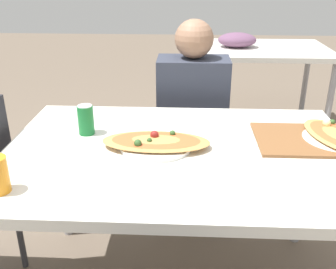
% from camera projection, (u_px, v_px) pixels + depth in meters
% --- Properties ---
extents(dining_table, '(1.37, 0.94, 0.74)m').
position_uv_depth(dining_table, '(180.00, 164.00, 1.54)').
color(dining_table, silver).
rests_on(dining_table, ground_plane).
extents(chair_far_seated, '(0.40, 0.40, 0.90)m').
position_uv_depth(chair_far_seated, '(192.00, 127.00, 2.34)').
color(chair_far_seated, black).
rests_on(chair_far_seated, ground_plane).
extents(person_seated, '(0.39, 0.25, 1.14)m').
position_uv_depth(person_seated, '(192.00, 107.00, 2.17)').
color(person_seated, '#2D2D38').
rests_on(person_seated, ground_plane).
extents(pizza_main, '(0.43, 0.28, 0.06)m').
position_uv_depth(pizza_main, '(156.00, 143.00, 1.53)').
color(pizza_main, white).
rests_on(pizza_main, dining_table).
extents(soda_can, '(0.07, 0.07, 0.12)m').
position_uv_depth(soda_can, '(86.00, 120.00, 1.63)').
color(soda_can, '#197233').
rests_on(soda_can, dining_table).
extents(serving_tray, '(0.45, 0.32, 0.01)m').
position_uv_depth(serving_tray, '(311.00, 140.00, 1.58)').
color(serving_tray, brown).
rests_on(serving_tray, dining_table).
extents(background_table, '(1.10, 0.80, 0.86)m').
position_uv_depth(background_table, '(258.00, 54.00, 3.33)').
color(background_table, silver).
rests_on(background_table, ground_plane).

